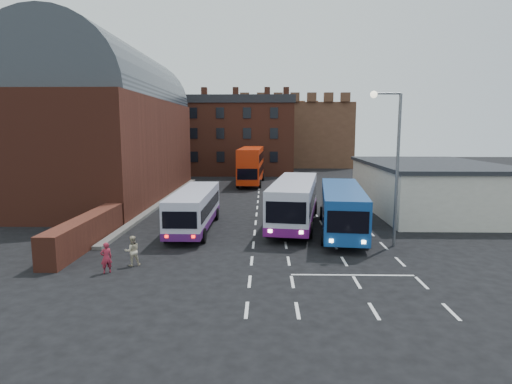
{
  "coord_description": "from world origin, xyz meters",
  "views": [
    {
      "loc": [
        0.71,
        -23.18,
        7.05
      ],
      "look_at": [
        0.0,
        10.0,
        2.2
      ],
      "focal_mm": 30.0,
      "sensor_mm": 36.0,
      "label": 1
    }
  ],
  "objects_px": {
    "pedestrian_beige": "(132,251)",
    "pedestrian_red": "(106,258)",
    "bus_blue": "(342,206)",
    "street_lamp": "(393,154)",
    "bus_red_double": "(251,165)",
    "bus_white_outbound": "(194,207)",
    "bus_white_inbound": "(294,199)"
  },
  "relations": [
    {
      "from": "bus_white_inbound",
      "to": "pedestrian_beige",
      "type": "xyz_separation_m",
      "value": [
        -9.09,
        -9.85,
        -1.17
      ]
    },
    {
      "from": "bus_white_outbound",
      "to": "pedestrian_beige",
      "type": "distance_m",
      "value": 8.49
    },
    {
      "from": "bus_white_inbound",
      "to": "pedestrian_beige",
      "type": "relative_size",
      "value": 7.85
    },
    {
      "from": "bus_white_outbound",
      "to": "bus_red_double",
      "type": "xyz_separation_m",
      "value": [
        3.17,
        25.47,
        0.85
      ]
    },
    {
      "from": "bus_red_double",
      "to": "street_lamp",
      "type": "xyz_separation_m",
      "value": [
        9.39,
        -29.59,
        3.09
      ]
    },
    {
      "from": "bus_red_double",
      "to": "street_lamp",
      "type": "bearing_deg",
      "value": 109.91
    },
    {
      "from": "pedestrian_red",
      "to": "bus_red_double",
      "type": "bearing_deg",
      "value": -135.5
    },
    {
      "from": "bus_white_inbound",
      "to": "bus_red_double",
      "type": "xyz_separation_m",
      "value": [
        -4.0,
        23.85,
        0.54
      ]
    },
    {
      "from": "bus_white_outbound",
      "to": "bus_blue",
      "type": "height_order",
      "value": "bus_blue"
    },
    {
      "from": "pedestrian_beige",
      "to": "bus_white_outbound",
      "type": "bearing_deg",
      "value": -129.72
    },
    {
      "from": "bus_white_inbound",
      "to": "bus_blue",
      "type": "distance_m",
      "value": 3.9
    },
    {
      "from": "bus_blue",
      "to": "bus_red_double",
      "type": "xyz_separation_m",
      "value": [
        -7.11,
        26.19,
        0.67
      ]
    },
    {
      "from": "bus_white_outbound",
      "to": "bus_white_inbound",
      "type": "xyz_separation_m",
      "value": [
        7.18,
        1.63,
        0.31
      ]
    },
    {
      "from": "street_lamp",
      "to": "pedestrian_beige",
      "type": "relative_size",
      "value": 5.83
    },
    {
      "from": "bus_white_outbound",
      "to": "pedestrian_red",
      "type": "bearing_deg",
      "value": -106.51
    },
    {
      "from": "bus_white_inbound",
      "to": "bus_blue",
      "type": "height_order",
      "value": "bus_white_inbound"
    },
    {
      "from": "bus_red_double",
      "to": "bus_white_inbound",
      "type": "bearing_deg",
      "value": 101.83
    },
    {
      "from": "bus_white_inbound",
      "to": "bus_white_outbound",
      "type": "bearing_deg",
      "value": 21.47
    },
    {
      "from": "bus_white_outbound",
      "to": "pedestrian_red",
      "type": "distance_m",
      "value": 9.88
    },
    {
      "from": "bus_red_double",
      "to": "pedestrian_beige",
      "type": "xyz_separation_m",
      "value": [
        -5.09,
        -33.7,
        -1.71
      ]
    },
    {
      "from": "bus_blue",
      "to": "bus_red_double",
      "type": "relative_size",
      "value": 0.98
    },
    {
      "from": "bus_blue",
      "to": "pedestrian_red",
      "type": "distance_m",
      "value": 15.79
    },
    {
      "from": "bus_blue",
      "to": "bus_red_double",
      "type": "height_order",
      "value": "bus_red_double"
    },
    {
      "from": "bus_blue",
      "to": "pedestrian_beige",
      "type": "xyz_separation_m",
      "value": [
        -12.2,
        -7.5,
        -1.05
      ]
    },
    {
      "from": "bus_blue",
      "to": "bus_white_inbound",
      "type": "bearing_deg",
      "value": -30.15
    },
    {
      "from": "bus_white_inbound",
      "to": "pedestrian_red",
      "type": "relative_size",
      "value": 8.01
    },
    {
      "from": "bus_white_outbound",
      "to": "bus_blue",
      "type": "xyz_separation_m",
      "value": [
        10.29,
        -0.72,
        0.18
      ]
    },
    {
      "from": "bus_white_inbound",
      "to": "pedestrian_red",
      "type": "height_order",
      "value": "bus_white_inbound"
    },
    {
      "from": "pedestrian_beige",
      "to": "pedestrian_red",
      "type": "bearing_deg",
      "value": 25.33
    },
    {
      "from": "bus_blue",
      "to": "street_lamp",
      "type": "xyz_separation_m",
      "value": [
        2.28,
        -3.4,
        3.75
      ]
    },
    {
      "from": "pedestrian_beige",
      "to": "street_lamp",
      "type": "bearing_deg",
      "value": 169.22
    },
    {
      "from": "bus_white_outbound",
      "to": "bus_red_double",
      "type": "bearing_deg",
      "value": 83.22
    }
  ]
}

